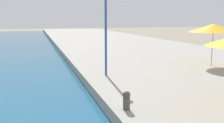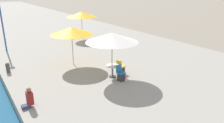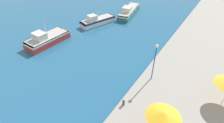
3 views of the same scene
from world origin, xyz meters
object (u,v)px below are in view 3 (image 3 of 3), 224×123
at_px(fishing_boat_mid, 97,21).
at_px(lamppost, 155,56).
at_px(fishing_boat_near, 47,39).
at_px(mooring_bollard, 124,102).
at_px(fishing_boat_far, 129,11).
at_px(cafe_umbrella_white, 164,115).

height_order(fishing_boat_mid, lamppost, lamppost).
xyz_separation_m(fishing_boat_near, mooring_bollard, (16.65, -4.55, 0.04)).
relative_size(fishing_boat_mid, lamppost, 1.61).
relative_size(fishing_boat_far, lamppost, 2.16).
bearing_deg(fishing_boat_far, fishing_boat_near, -116.43).
bearing_deg(lamppost, fishing_boat_near, -177.75).
xyz_separation_m(cafe_umbrella_white, lamppost, (-3.30, 6.15, 0.71)).
relative_size(fishing_boat_far, cafe_umbrella_white, 3.50).
bearing_deg(fishing_boat_far, lamppost, -65.78).
height_order(cafe_umbrella_white, lamppost, lamppost).
bearing_deg(cafe_umbrella_white, lamppost, 118.23).
bearing_deg(mooring_bollard, fishing_boat_near, 164.72).
distance_m(cafe_umbrella_white, mooring_bollard, 4.62).
height_order(fishing_boat_near, fishing_boat_far, fishing_boat_near).
relative_size(mooring_bollard, lamppost, 0.14).
bearing_deg(fishing_boat_mid, cafe_umbrella_white, -22.47).
bearing_deg(fishing_boat_mid, fishing_boat_far, 89.37).
relative_size(fishing_boat_mid, cafe_umbrella_white, 2.59).
height_order(fishing_boat_mid, fishing_boat_far, fishing_boat_far).
distance_m(fishing_boat_mid, fishing_boat_far, 8.29).
bearing_deg(fishing_boat_mid, lamppost, -14.33).
bearing_deg(mooring_bollard, lamppost, 81.82).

